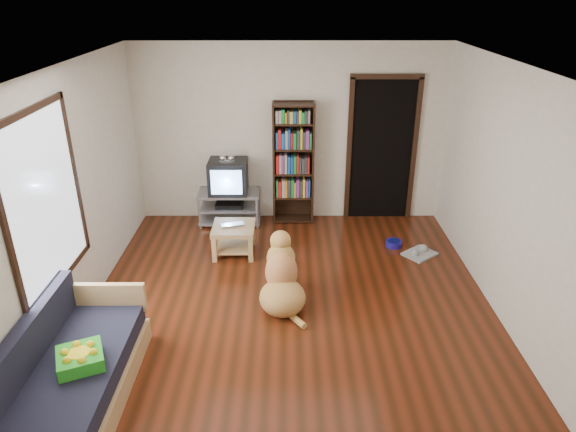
{
  "coord_description": "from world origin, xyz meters",
  "views": [
    {
      "loc": [
        -0.04,
        -4.79,
        3.3
      ],
      "look_at": [
        -0.03,
        0.5,
        0.9
      ],
      "focal_mm": 32.0,
      "sensor_mm": 36.0,
      "label": 1
    }
  ],
  "objects_px": {
    "grey_rag": "(420,254)",
    "dog": "(282,280)",
    "laptop": "(233,226)",
    "green_cushion": "(80,358)",
    "crt_tv": "(228,176)",
    "coffee_table": "(234,234)",
    "bookshelf": "(293,157)",
    "tv_stand": "(230,206)",
    "sofa": "(72,376)",
    "dog_bowl": "(394,244)"
  },
  "relations": [
    {
      "from": "bookshelf",
      "to": "sofa",
      "type": "bearing_deg",
      "value": -117.32
    },
    {
      "from": "bookshelf",
      "to": "dog",
      "type": "distance_m",
      "value": 2.35
    },
    {
      "from": "dog_bowl",
      "to": "sofa",
      "type": "height_order",
      "value": "sofa"
    },
    {
      "from": "dog_bowl",
      "to": "grey_rag",
      "type": "height_order",
      "value": "dog_bowl"
    },
    {
      "from": "dog_bowl",
      "to": "grey_rag",
      "type": "distance_m",
      "value": 0.39
    },
    {
      "from": "laptop",
      "to": "bookshelf",
      "type": "xyz_separation_m",
      "value": [
        0.8,
        1.09,
        0.59
      ]
    },
    {
      "from": "dog_bowl",
      "to": "bookshelf",
      "type": "relative_size",
      "value": 0.12
    },
    {
      "from": "tv_stand",
      "to": "coffee_table",
      "type": "relative_size",
      "value": 1.64
    },
    {
      "from": "green_cushion",
      "to": "crt_tv",
      "type": "relative_size",
      "value": 0.62
    },
    {
      "from": "tv_stand",
      "to": "crt_tv",
      "type": "relative_size",
      "value": 1.55
    },
    {
      "from": "laptop",
      "to": "crt_tv",
      "type": "distance_m",
      "value": 1.08
    },
    {
      "from": "coffee_table",
      "to": "laptop",
      "type": "bearing_deg",
      "value": -90.0
    },
    {
      "from": "sofa",
      "to": "crt_tv",
      "type": "bearing_deg",
      "value": 75.07
    },
    {
      "from": "coffee_table",
      "to": "dog",
      "type": "height_order",
      "value": "dog"
    },
    {
      "from": "bookshelf",
      "to": "sofa",
      "type": "distance_m",
      "value": 4.26
    },
    {
      "from": "crt_tv",
      "to": "bookshelf",
      "type": "distance_m",
      "value": 0.99
    },
    {
      "from": "dog_bowl",
      "to": "tv_stand",
      "type": "xyz_separation_m",
      "value": [
        -2.33,
        0.77,
        0.23
      ]
    },
    {
      "from": "grey_rag",
      "to": "dog",
      "type": "distance_m",
      "value": 2.16
    },
    {
      "from": "grey_rag",
      "to": "tv_stand",
      "type": "xyz_separation_m",
      "value": [
        -2.63,
        1.02,
        0.25
      ]
    },
    {
      "from": "grey_rag",
      "to": "sofa",
      "type": "relative_size",
      "value": 0.22
    },
    {
      "from": "dog",
      "to": "dog_bowl",
      "type": "bearing_deg",
      "value": 41.81
    },
    {
      "from": "dog",
      "to": "coffee_table",
      "type": "bearing_deg",
      "value": 118.76
    },
    {
      "from": "dog_bowl",
      "to": "crt_tv",
      "type": "xyz_separation_m",
      "value": [
        -2.33,
        0.8,
        0.7
      ]
    },
    {
      "from": "dog_bowl",
      "to": "dog",
      "type": "bearing_deg",
      "value": -138.19
    },
    {
      "from": "crt_tv",
      "to": "dog_bowl",
      "type": "bearing_deg",
      "value": -18.88
    },
    {
      "from": "laptop",
      "to": "bookshelf",
      "type": "relative_size",
      "value": 0.17
    },
    {
      "from": "laptop",
      "to": "tv_stand",
      "type": "relative_size",
      "value": 0.33
    },
    {
      "from": "green_cushion",
      "to": "dog",
      "type": "relative_size",
      "value": 0.37
    },
    {
      "from": "crt_tv",
      "to": "coffee_table",
      "type": "bearing_deg",
      "value": -81.13
    },
    {
      "from": "tv_stand",
      "to": "bookshelf",
      "type": "relative_size",
      "value": 0.5
    },
    {
      "from": "bookshelf",
      "to": "dog_bowl",
      "type": "bearing_deg",
      "value": -32.2
    },
    {
      "from": "green_cushion",
      "to": "laptop",
      "type": "relative_size",
      "value": 1.19
    },
    {
      "from": "dog",
      "to": "crt_tv",
      "type": "bearing_deg",
      "value": 110.31
    },
    {
      "from": "green_cushion",
      "to": "dog_bowl",
      "type": "distance_m",
      "value": 4.32
    },
    {
      "from": "crt_tv",
      "to": "sofa",
      "type": "relative_size",
      "value": 0.32
    },
    {
      "from": "grey_rag",
      "to": "crt_tv",
      "type": "distance_m",
      "value": 2.92
    },
    {
      "from": "bookshelf",
      "to": "coffee_table",
      "type": "bearing_deg",
      "value": -127.01
    },
    {
      "from": "tv_stand",
      "to": "sofa",
      "type": "relative_size",
      "value": 0.5
    },
    {
      "from": "crt_tv",
      "to": "sofa",
      "type": "xyz_separation_m",
      "value": [
        -0.97,
        -3.65,
        -0.48
      ]
    },
    {
      "from": "green_cushion",
      "to": "bookshelf",
      "type": "relative_size",
      "value": 0.2
    },
    {
      "from": "bookshelf",
      "to": "coffee_table",
      "type": "relative_size",
      "value": 3.27
    },
    {
      "from": "dog_bowl",
      "to": "bookshelf",
      "type": "height_order",
      "value": "bookshelf"
    },
    {
      "from": "dog_bowl",
      "to": "crt_tv",
      "type": "relative_size",
      "value": 0.38
    },
    {
      "from": "dog_bowl",
      "to": "bookshelf",
      "type": "bearing_deg",
      "value": 147.8
    },
    {
      "from": "laptop",
      "to": "dog_bowl",
      "type": "height_order",
      "value": "laptop"
    },
    {
      "from": "laptop",
      "to": "green_cushion",
      "type": "bearing_deg",
      "value": -126.59
    },
    {
      "from": "crt_tv",
      "to": "tv_stand",
      "type": "bearing_deg",
      "value": -90.0
    },
    {
      "from": "green_cushion",
      "to": "grey_rag",
      "type": "relative_size",
      "value": 0.89
    },
    {
      "from": "grey_rag",
      "to": "dog",
      "type": "bearing_deg",
      "value": -148.58
    },
    {
      "from": "bookshelf",
      "to": "tv_stand",
      "type": "bearing_deg",
      "value": -174.37
    }
  ]
}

